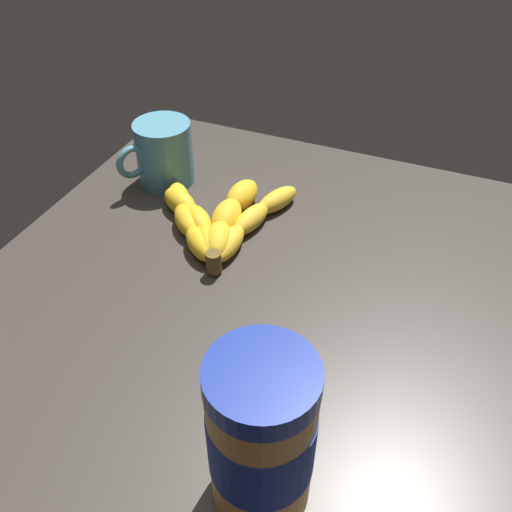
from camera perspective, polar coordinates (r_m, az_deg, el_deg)
ground_plane at (r=71.36cm, az=-0.66°, el=-3.53°), size 72.24×66.94×3.97cm
banana_bunch at (r=76.96cm, az=-4.14°, el=3.79°), size 21.55×19.74×3.78cm
peanut_butter_jar at (r=45.88cm, az=0.56°, el=-18.37°), size 8.74×8.74×17.03cm
coffee_mug at (r=86.89cm, az=-9.60°, el=10.53°), size 11.83×8.69×9.72cm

